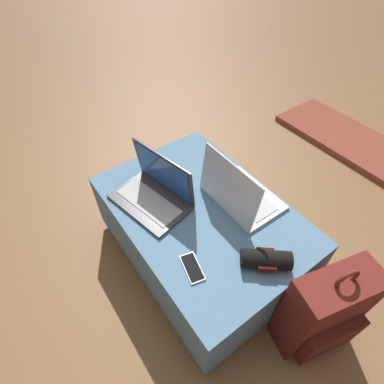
{
  "coord_description": "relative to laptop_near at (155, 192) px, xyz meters",
  "views": [
    {
      "loc": [
        0.72,
        -0.58,
        1.5
      ],
      "look_at": [
        -0.05,
        -0.02,
        0.48
      ],
      "focal_mm": 28.0,
      "sensor_mm": 36.0,
      "label": 1
    }
  ],
  "objects": [
    {
      "name": "ground_plane",
      "position": [
        0.18,
        0.15,
        -0.45
      ],
      "size": [
        14.0,
        14.0,
        0.0
      ],
      "primitive_type": "plane",
      "color": "brown"
    },
    {
      "name": "fireplace_hearth",
      "position": [
        0.18,
        1.76,
        -0.43
      ],
      "size": [
        1.4,
        0.5,
        0.04
      ],
      "color": "brown",
      "rests_on": "ground_plane"
    },
    {
      "name": "ottoman",
      "position": [
        0.18,
        0.15,
        -0.25
      ],
      "size": [
        1.03,
        0.72,
        0.4
      ],
      "color": "#2A3D4E",
      "rests_on": "ground_plane"
    },
    {
      "name": "wrist_brace",
      "position": [
        0.57,
        0.18,
        -0.01
      ],
      "size": [
        0.19,
        0.2,
        0.08
      ],
      "rotation": [
        0.0,
        0.0,
        4.01
      ],
      "color": "black",
      "rests_on": "ottoman"
    },
    {
      "name": "laptop_near",
      "position": [
        0.0,
        0.0,
        0.0
      ],
      "size": [
        0.42,
        0.31,
        0.25
      ],
      "rotation": [
        0.0,
        0.0,
        0.21
      ],
      "color": "#333338",
      "rests_on": "ottoman"
    },
    {
      "name": "laptop_far",
      "position": [
        0.25,
        0.32,
        0.0
      ],
      "size": [
        0.36,
        0.26,
        0.27
      ],
      "rotation": [
        0.0,
        0.0,
        3.14
      ],
      "color": "silver",
      "rests_on": "ottoman"
    },
    {
      "name": "cell_phone",
      "position": [
        0.41,
        -0.07,
        -0.05
      ],
      "size": [
        0.15,
        0.09,
        0.01
      ],
      "rotation": [
        0.0,
        0.0,
        4.47
      ],
      "color": "white",
      "rests_on": "ottoman"
    },
    {
      "name": "backpack",
      "position": [
        0.83,
        0.3,
        -0.21
      ],
      "size": [
        0.27,
        0.37,
        0.57
      ],
      "rotation": [
        0.0,
        0.0,
        1.32
      ],
      "color": "#5B1E19",
      "rests_on": "ground_plane"
    }
  ]
}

